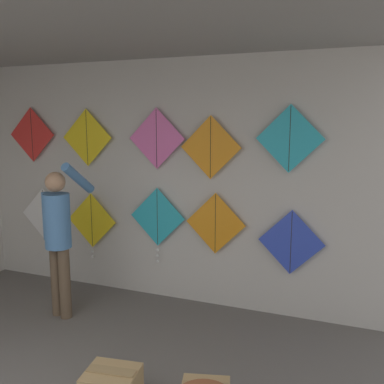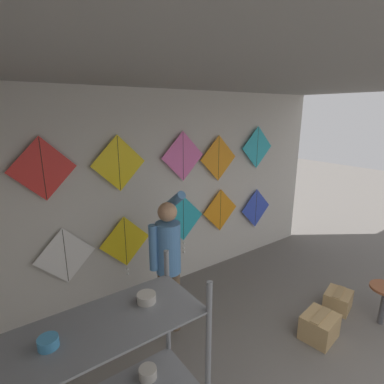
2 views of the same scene
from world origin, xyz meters
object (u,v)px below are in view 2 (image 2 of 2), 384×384
(kite_2, at_px, (183,220))
(kite_7, at_px, (183,156))
(kite_6, at_px, (119,163))
(cardboard_box, at_px, (319,326))
(cardboard_box_spare, at_px, (338,300))
(kite_9, at_px, (257,147))
(kite_1, at_px, (125,243))
(shopkeeper, at_px, (168,257))
(kite_0, at_px, (65,256))
(kite_4, at_px, (256,208))
(kite_5, at_px, (43,169))
(kite_8, at_px, (219,158))
(kite_3, at_px, (220,210))

(kite_2, distance_m, kite_7, 0.95)
(kite_6, bearing_deg, kite_7, 0.00)
(cardboard_box, bearing_deg, kite_2, 106.03)
(cardboard_box_spare, xyz_separation_m, kite_7, (-1.24, 1.78, 1.79))
(kite_2, xyz_separation_m, kite_9, (1.50, 0.00, 0.97))
(kite_1, bearing_deg, shopkeeper, -79.52)
(cardboard_box_spare, relative_size, kite_1, 0.50)
(kite_0, height_order, kite_4, kite_0)
(kite_5, xyz_separation_m, kite_7, (1.78, 0.00, -0.02))
(cardboard_box, relative_size, kite_6, 0.62)
(shopkeeper, height_order, kite_8, kite_8)
(kite_6, bearing_deg, kite_8, 0.00)
(cardboard_box_spare, height_order, kite_8, kite_8)
(shopkeeper, relative_size, kite_1, 2.03)
(kite_3, height_order, kite_8, kite_8)
(kite_1, xyz_separation_m, kite_4, (2.47, 0.00, 0.00))
(kite_3, height_order, kite_6, kite_6)
(cardboard_box_spare, bearing_deg, kite_0, 148.48)
(shopkeeper, relative_size, kite_3, 2.44)
(kite_4, xyz_separation_m, kite_5, (-3.33, 0.00, 1.08))
(cardboard_box, distance_m, kite_6, 3.01)
(kite_2, bearing_deg, kite_1, 179.99)
(shopkeeper, bearing_deg, kite_4, 32.40)
(shopkeeper, bearing_deg, cardboard_box_spare, -12.66)
(cardboard_box_spare, bearing_deg, kite_9, 81.71)
(kite_0, height_order, kite_9, kite_9)
(kite_4, relative_size, kite_9, 1.00)
(kite_0, bearing_deg, kite_8, 0.00)
(kite_5, bearing_deg, kite_0, 0.00)
(kite_5, bearing_deg, shopkeeper, -39.06)
(cardboard_box_spare, xyz_separation_m, kite_0, (-2.90, 1.78, 0.77))
(kite_4, bearing_deg, shopkeeper, -160.47)
(kite_4, bearing_deg, kite_3, 180.00)
(shopkeeper, xyz_separation_m, kite_5, (-1.01, 0.82, 0.98))
(shopkeeper, relative_size, kite_5, 2.44)
(kite_4, relative_size, kite_8, 1.00)
(kite_8, bearing_deg, cardboard_box_spare, -71.77)
(kite_5, bearing_deg, kite_1, -0.03)
(kite_7, bearing_deg, kite_0, 180.00)
(kite_5, bearing_deg, kite_8, 0.00)
(kite_4, distance_m, kite_6, 2.70)
(cardboard_box_spare, bearing_deg, kite_2, 124.87)
(kite_1, xyz_separation_m, kite_8, (1.57, 0.00, 0.97))
(cardboard_box, xyz_separation_m, kite_9, (0.94, 1.94, 1.79))
(kite_4, bearing_deg, kite_6, 180.00)
(kite_1, xyz_separation_m, kite_2, (0.92, -0.00, 0.11))
(kite_0, height_order, kite_7, kite_7)
(kite_6, bearing_deg, kite_3, 0.00)
(kite_1, distance_m, kite_6, 1.05)
(cardboard_box, height_order, kite_0, kite_0)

